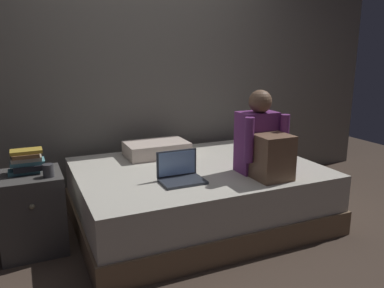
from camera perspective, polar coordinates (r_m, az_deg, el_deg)
ground_plane at (r=3.09m, az=-0.35°, el=-13.97°), size 8.00×8.00×0.00m
wall_back at (r=3.87m, az=-7.77°, el=12.32°), size 5.60×0.10×2.70m
bed at (r=3.31m, az=0.72°, el=-7.40°), size 2.00×1.50×0.49m
nightstand at (r=3.07m, az=-22.58°, el=-9.30°), size 0.44×0.46×0.58m
person_sitting at (r=3.02m, az=10.47°, el=0.14°), size 0.39×0.44×0.66m
laptop at (r=2.86m, az=-1.76°, el=-4.43°), size 0.32×0.23×0.22m
pillow at (r=3.55m, az=-5.33°, el=-0.75°), size 0.56×0.36×0.13m
book_stack at (r=2.98m, az=-23.32°, el=-2.38°), size 0.25×0.16×0.17m
mug at (r=2.85m, az=-20.49°, el=-3.69°), size 0.08×0.08×0.09m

